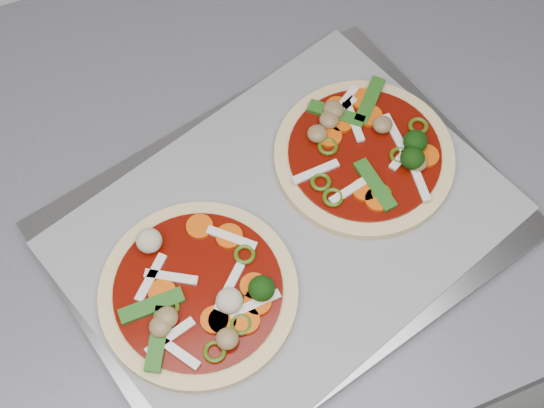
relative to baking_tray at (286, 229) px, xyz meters
name	(u,v)px	position (x,y,z in m)	size (l,w,h in m)	color
base_cabinet	(191,342)	(-0.11, 0.08, -0.48)	(3.60, 0.60, 0.86)	silver
countertop	(149,209)	(-0.11, 0.08, -0.03)	(3.60, 0.60, 0.04)	slate
baking_tray	(286,229)	(0.00, 0.00, 0.00)	(0.41, 0.30, 0.01)	gray
parchment	(286,226)	(0.00, 0.00, 0.01)	(0.39, 0.29, 0.00)	gray
pizza_left	(200,293)	(-0.10, -0.04, 0.02)	(0.19, 0.19, 0.03)	#EECA83
pizza_right	(365,152)	(0.10, 0.04, 0.02)	(0.24, 0.24, 0.03)	#EECA83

